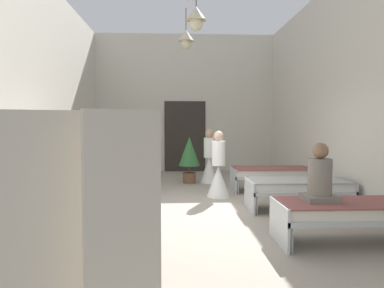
{
  "coord_description": "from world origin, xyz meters",
  "views": [
    {
      "loc": [
        -0.36,
        -6.59,
        1.63
      ],
      "look_at": [
        0.0,
        0.76,
        1.21
      ],
      "focal_mm": 33.48,
      "sensor_mm": 36.0,
      "label": 1
    }
  ],
  "objects_px": {
    "bed_right_row_0": "(347,211)",
    "nurse_near_aisle": "(218,173)",
    "bed_left_row_0": "(51,215)",
    "bed_left_row_2": "(106,174)",
    "privacy_screen": "(40,282)",
    "bed_right_row_2": "(271,173)",
    "bed_right_row_1": "(298,187)",
    "patient_seated_primary": "(320,179)",
    "nurse_mid_aisle": "(209,164)",
    "bed_left_row_1": "(87,189)",
    "potted_plant": "(189,154)"
  },
  "relations": [
    {
      "from": "bed_left_row_1",
      "to": "bed_right_row_2",
      "type": "bearing_deg",
      "value": 25.65
    },
    {
      "from": "bed_left_row_0",
      "to": "potted_plant",
      "type": "xyz_separation_m",
      "value": [
        2.02,
        5.08,
        0.35
      ]
    },
    {
      "from": "bed_left_row_0",
      "to": "patient_seated_primary",
      "type": "height_order",
      "value": "patient_seated_primary"
    },
    {
      "from": "bed_left_row_2",
      "to": "nurse_mid_aisle",
      "type": "bearing_deg",
      "value": 27.33
    },
    {
      "from": "bed_right_row_1",
      "to": "nurse_near_aisle",
      "type": "relative_size",
      "value": 1.28
    },
    {
      "from": "bed_right_row_1",
      "to": "bed_left_row_0",
      "type": "bearing_deg",
      "value": -154.35
    },
    {
      "from": "bed_right_row_1",
      "to": "patient_seated_primary",
      "type": "bearing_deg",
      "value": -100.87
    },
    {
      "from": "patient_seated_primary",
      "to": "privacy_screen",
      "type": "distance_m",
      "value": 4.02
    },
    {
      "from": "bed_left_row_1",
      "to": "potted_plant",
      "type": "relative_size",
      "value": 1.49
    },
    {
      "from": "bed_right_row_2",
      "to": "patient_seated_primary",
      "type": "relative_size",
      "value": 2.37
    },
    {
      "from": "bed_right_row_0",
      "to": "potted_plant",
      "type": "height_order",
      "value": "potted_plant"
    },
    {
      "from": "bed_right_row_1",
      "to": "nurse_near_aisle",
      "type": "height_order",
      "value": "nurse_near_aisle"
    },
    {
      "from": "bed_right_row_0",
      "to": "nurse_near_aisle",
      "type": "distance_m",
      "value": 3.49
    },
    {
      "from": "bed_left_row_0",
      "to": "bed_left_row_2",
      "type": "height_order",
      "value": "same"
    },
    {
      "from": "bed_right_row_0",
      "to": "patient_seated_primary",
      "type": "distance_m",
      "value": 0.56
    },
    {
      "from": "bed_left_row_2",
      "to": "patient_seated_primary",
      "type": "relative_size",
      "value": 2.37
    },
    {
      "from": "bed_left_row_0",
      "to": "bed_right_row_0",
      "type": "xyz_separation_m",
      "value": [
        3.96,
        0.0,
        0.0
      ]
    },
    {
      "from": "bed_right_row_2",
      "to": "nurse_mid_aisle",
      "type": "relative_size",
      "value": 1.28
    },
    {
      "from": "bed_right_row_0",
      "to": "potted_plant",
      "type": "bearing_deg",
      "value": 110.82
    },
    {
      "from": "bed_left_row_0",
      "to": "bed_left_row_2",
      "type": "xyz_separation_m",
      "value": [
        0.0,
        3.8,
        0.0
      ]
    },
    {
      "from": "bed_right_row_2",
      "to": "bed_right_row_0",
      "type": "bearing_deg",
      "value": -90.0
    },
    {
      "from": "nurse_near_aisle",
      "to": "privacy_screen",
      "type": "distance_m",
      "value": 6.37
    },
    {
      "from": "bed_left_row_1",
      "to": "bed_right_row_0",
      "type": "bearing_deg",
      "value": -25.65
    },
    {
      "from": "potted_plant",
      "to": "privacy_screen",
      "type": "distance_m",
      "value": 8.09
    },
    {
      "from": "bed_right_row_0",
      "to": "patient_seated_primary",
      "type": "bearing_deg",
      "value": 167.57
    },
    {
      "from": "bed_right_row_0",
      "to": "bed_right_row_2",
      "type": "bearing_deg",
      "value": 90.0
    },
    {
      "from": "potted_plant",
      "to": "bed_right_row_2",
      "type": "bearing_deg",
      "value": -33.55
    },
    {
      "from": "bed_left_row_0",
      "to": "bed_right_row_2",
      "type": "height_order",
      "value": "same"
    },
    {
      "from": "privacy_screen",
      "to": "bed_right_row_0",
      "type": "bearing_deg",
      "value": 23.39
    },
    {
      "from": "bed_left_row_1",
      "to": "nurse_mid_aisle",
      "type": "relative_size",
      "value": 1.28
    },
    {
      "from": "patient_seated_primary",
      "to": "privacy_screen",
      "type": "bearing_deg",
      "value": -131.43
    },
    {
      "from": "bed_right_row_1",
      "to": "patient_seated_primary",
      "type": "xyz_separation_m",
      "value": [
        -0.35,
        -1.82,
        0.43
      ]
    },
    {
      "from": "nurse_near_aisle",
      "to": "nurse_mid_aisle",
      "type": "bearing_deg",
      "value": 131.92
    },
    {
      "from": "bed_left_row_0",
      "to": "bed_right_row_1",
      "type": "distance_m",
      "value": 4.39
    },
    {
      "from": "bed_left_row_0",
      "to": "privacy_screen",
      "type": "distance_m",
      "value": 3.11
    },
    {
      "from": "bed_right_row_0",
      "to": "nurse_mid_aisle",
      "type": "bearing_deg",
      "value": 105.07
    },
    {
      "from": "bed_right_row_0",
      "to": "privacy_screen",
      "type": "height_order",
      "value": "privacy_screen"
    },
    {
      "from": "nurse_near_aisle",
      "to": "bed_left_row_2",
      "type": "bearing_deg",
      "value": -151.5
    },
    {
      "from": "bed_right_row_0",
      "to": "potted_plant",
      "type": "xyz_separation_m",
      "value": [
        -1.93,
        5.08,
        0.35
      ]
    },
    {
      "from": "nurse_mid_aisle",
      "to": "privacy_screen",
      "type": "xyz_separation_m",
      "value": [
        -1.63,
        -8.06,
        0.32
      ]
    },
    {
      "from": "bed_left_row_2",
      "to": "potted_plant",
      "type": "xyz_separation_m",
      "value": [
        2.02,
        1.28,
        0.35
      ]
    },
    {
      "from": "bed_right_row_0",
      "to": "bed_right_row_2",
      "type": "distance_m",
      "value": 3.8
    },
    {
      "from": "bed_left_row_1",
      "to": "nurse_mid_aisle",
      "type": "bearing_deg",
      "value": 51.44
    },
    {
      "from": "nurse_mid_aisle",
      "to": "patient_seated_primary",
      "type": "distance_m",
      "value": 5.17
    },
    {
      "from": "bed_right_row_0",
      "to": "bed_left_row_2",
      "type": "height_order",
      "value": "same"
    },
    {
      "from": "bed_left_row_0",
      "to": "bed_left_row_2",
      "type": "relative_size",
      "value": 1.0
    },
    {
      "from": "nurse_near_aisle",
      "to": "bed_right_row_2",
      "type": "bearing_deg",
      "value": 64.78
    },
    {
      "from": "bed_left_row_2",
      "to": "bed_right_row_2",
      "type": "relative_size",
      "value": 1.0
    },
    {
      "from": "bed_right_row_1",
      "to": "bed_left_row_2",
      "type": "xyz_separation_m",
      "value": [
        -3.96,
        1.9,
        0.0
      ]
    },
    {
      "from": "bed_right_row_0",
      "to": "bed_right_row_2",
      "type": "height_order",
      "value": "same"
    }
  ]
}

